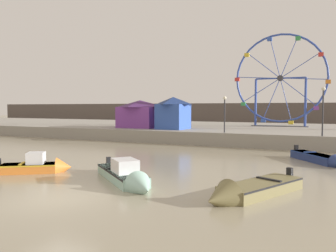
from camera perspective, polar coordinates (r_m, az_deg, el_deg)
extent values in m
plane|color=gray|center=(13.97, -18.36, -11.70)|extent=(240.00, 240.00, 0.00)
cube|color=gray|center=(41.36, 11.92, -0.91)|extent=(110.00, 22.61, 1.24)
cube|color=#564C47|center=(66.46, 16.95, 1.92)|extent=(140.00, 3.00, 4.40)
cube|color=orange|center=(19.69, -22.86, -6.73)|extent=(3.06, 2.60, 0.48)
cube|color=gold|center=(19.66, -22.87, -6.16)|extent=(3.05, 2.60, 0.08)
cone|color=orange|center=(19.35, -17.52, -6.80)|extent=(1.28, 1.36, 1.10)
cube|color=silver|center=(19.52, -21.85, -5.15)|extent=(1.25, 1.26, 0.62)
cube|color=gold|center=(19.74, -23.91, -5.94)|extent=(0.69, 0.90, 0.06)
cube|color=navy|center=(23.89, 23.95, -4.98)|extent=(3.19, 3.87, 0.52)
cube|color=navy|center=(23.86, 23.96, -4.46)|extent=(3.18, 3.85, 0.08)
cube|color=black|center=(25.60, 21.27, -3.55)|extent=(0.31, 0.30, 0.44)
cube|color=navy|center=(24.26, 23.29, -4.15)|extent=(0.80, 0.64, 0.06)
cube|color=olive|center=(14.39, 15.84, -10.20)|extent=(3.01, 4.35, 0.50)
cube|color=black|center=(14.34, 15.86, -9.40)|extent=(3.01, 4.32, 0.08)
cone|color=olive|center=(12.37, 8.77, -12.34)|extent=(1.66, 1.59, 1.30)
cube|color=black|center=(16.13, 20.28, -7.53)|extent=(0.30, 0.28, 0.44)
cube|color=black|center=(14.75, 17.02, -8.78)|extent=(1.12, 0.64, 0.06)
cube|color=#93BCAD|center=(16.59, -8.04, -8.37)|extent=(4.36, 3.94, 0.47)
cube|color=black|center=(16.55, -8.05, -7.71)|extent=(4.34, 3.93, 0.08)
cone|color=#93BCAD|center=(13.89, -4.43, -10.64)|extent=(1.75, 1.74, 1.21)
cube|color=black|center=(18.81, -10.22, -5.94)|extent=(0.31, 0.31, 0.44)
cube|color=silver|center=(15.95, -7.44, -6.82)|extent=(1.72, 1.67, 0.64)
cube|color=black|center=(17.09, -8.62, -7.13)|extent=(0.82, 0.93, 0.06)
torus|color=#334CA8|center=(42.71, 18.82, 7.82)|extent=(10.76, 0.24, 10.76)
cylinder|color=#38383D|center=(42.71, 18.82, 7.82)|extent=(0.70, 0.50, 0.70)
cylinder|color=#334CA8|center=(43.09, 15.32, 8.05)|extent=(5.26, 0.08, 0.39)
cube|color=red|center=(43.60, 11.88, 7.87)|extent=(0.56, 0.48, 0.44)
cylinder|color=#334CA8|center=(42.92, 15.83, 5.95)|extent=(4.48, 0.08, 2.90)
cube|color=#33934C|center=(43.28, 12.89, 3.72)|extent=(0.56, 0.48, 0.44)
cylinder|color=#334CA8|center=(42.70, 17.48, 4.55)|extent=(1.99, 0.08, 4.93)
cube|color=#3356B7|center=(42.85, 16.14, 0.92)|extent=(0.56, 0.48, 0.44)
cylinder|color=#334CA8|center=(42.51, 19.65, 4.39)|extent=(1.40, 0.08, 5.11)
cube|color=yellow|center=(42.48, 20.47, 0.56)|extent=(0.56, 0.48, 0.44)
cylinder|color=#334CA8|center=(42.43, 21.52, 5.54)|extent=(4.12, 0.08, 3.40)
cube|color=purple|center=(42.31, 24.22, 2.85)|extent=(0.56, 0.48, 0.44)
cylinder|color=#334CA8|center=(42.49, 22.37, 7.57)|extent=(5.26, 0.08, 0.39)
cube|color=orange|center=(42.42, 25.93, 6.90)|extent=(0.56, 0.48, 0.44)
cylinder|color=#334CA8|center=(42.67, 21.86, 9.68)|extent=(4.48, 0.08, 2.90)
cube|color=red|center=(42.75, 24.92, 11.14)|extent=(0.56, 0.48, 0.44)
cylinder|color=#334CA8|center=(42.89, 20.18, 11.07)|extent=(1.99, 0.08, 4.93)
cube|color=#33934C|center=(43.18, 21.55, 13.91)|extent=(0.56, 0.48, 0.44)
cylinder|color=#334CA8|center=(43.08, 17.99, 11.21)|extent=(1.40, 0.08, 5.11)
cube|color=#3356B7|center=(43.54, 17.15, 14.16)|extent=(0.56, 0.48, 0.44)
cylinder|color=#334CA8|center=(43.15, 16.14, 10.05)|extent=(4.12, 0.08, 3.40)
cube|color=yellow|center=(43.70, 13.48, 11.84)|extent=(0.56, 0.48, 0.44)
cylinder|color=#334CA8|center=(42.98, 14.91, 3.94)|extent=(0.28, 0.28, 5.86)
cylinder|color=#334CA8|center=(42.35, 22.65, 3.81)|extent=(0.28, 0.28, 5.86)
cylinder|color=#334CA8|center=(42.71, 18.82, 7.82)|extent=(5.79, 0.18, 0.18)
cube|color=#4C4C51|center=(42.63, 18.68, 0.00)|extent=(6.59, 1.20, 0.08)
cube|color=purple|center=(38.10, -4.84, 1.51)|extent=(4.46, 3.67, 2.36)
pyramid|color=#462156|center=(38.08, -4.85, 3.86)|extent=(4.91, 4.04, 0.80)
cube|color=#3356B7|center=(35.37, 0.90, 1.63)|extent=(3.00, 3.21, 2.65)
pyramid|color=navy|center=(35.36, 0.90, 4.39)|extent=(3.30, 3.53, 0.80)
cylinder|color=#2D2D33|center=(29.32, 25.17, 1.98)|extent=(0.12, 0.12, 3.67)
sphere|color=#F2EACC|center=(29.35, 25.27, 5.84)|extent=(0.32, 0.32, 0.32)
cylinder|color=#2D2D33|center=(30.77, 9.75, 1.71)|extent=(0.12, 0.12, 3.04)
sphere|color=#F2EACC|center=(30.77, 9.78, 4.80)|extent=(0.32, 0.32, 0.32)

